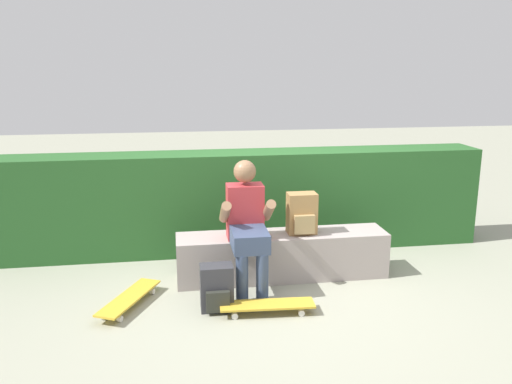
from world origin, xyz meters
name	(u,v)px	position (x,y,z in m)	size (l,w,h in m)	color
ground_plane	(290,293)	(0.00, 0.00, 0.00)	(24.00, 24.00, 0.00)	gray
bench_main	(282,255)	(0.00, 0.38, 0.22)	(2.06, 0.42, 0.45)	#A09490
person_skater	(247,222)	(-0.38, 0.18, 0.65)	(0.49, 0.62, 1.20)	#B73338
skateboard_near_person	(267,305)	(-0.28, -0.38, 0.07)	(0.81, 0.24, 0.09)	gold
skateboard_beside_bench	(129,298)	(-1.45, -0.06, 0.07)	(0.53, 0.81, 0.09)	gold
backpack_on_bench	(302,214)	(0.19, 0.38, 0.64)	(0.28, 0.23, 0.40)	#A37A47
backpack_on_ground	(217,289)	(-0.70, -0.24, 0.19)	(0.28, 0.23, 0.40)	#333338
hedge_row	(236,201)	(-0.34, 1.28, 0.56)	(5.56, 0.51, 1.11)	#275926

